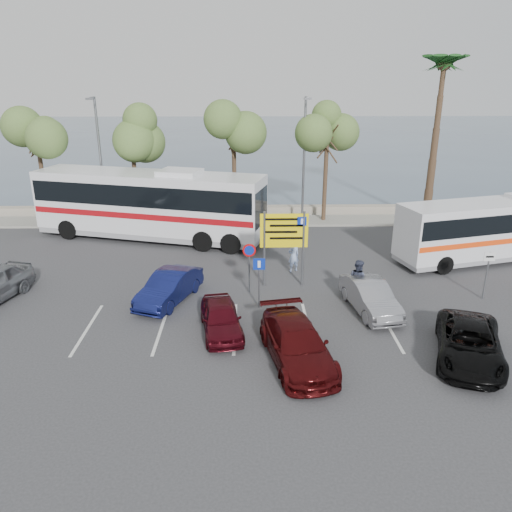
{
  "coord_description": "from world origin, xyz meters",
  "views": [
    {
      "loc": [
        -0.7,
        -18.55,
        9.4
      ],
      "look_at": [
        -0.29,
        3.0,
        1.55
      ],
      "focal_mm": 35.0,
      "sensor_mm": 36.0,
      "label": 1
    }
  ],
  "objects_px": {
    "car_red": "(221,318)",
    "pedestrian_near": "(294,256)",
    "car_maroon": "(297,344)",
    "suv_black": "(470,343)",
    "street_lamp_left": "(100,155)",
    "car_blue": "(169,287)",
    "car_silver_b": "(370,297)",
    "pedestrian_far": "(358,280)",
    "coach_bus_right": "(497,231)",
    "street_lamp_right": "(304,155)",
    "coach_bus_left": "(150,207)",
    "direction_sign": "(284,236)"
  },
  "relations": [
    {
      "from": "street_lamp_left",
      "to": "car_red",
      "type": "distance_m",
      "value": 17.5
    },
    {
      "from": "street_lamp_right",
      "to": "coach_bus_right",
      "type": "distance_m",
      "value": 12.25
    },
    {
      "from": "car_red",
      "to": "pedestrian_far",
      "type": "relative_size",
      "value": 1.95
    },
    {
      "from": "street_lamp_left",
      "to": "pedestrian_near",
      "type": "relative_size",
      "value": 4.89
    },
    {
      "from": "coach_bus_right",
      "to": "car_blue",
      "type": "xyz_separation_m",
      "value": [
        -16.7,
        -5.0,
        -0.93
      ]
    },
    {
      "from": "suv_black",
      "to": "car_red",
      "type": "bearing_deg",
      "value": -174.32
    },
    {
      "from": "suv_black",
      "to": "coach_bus_right",
      "type": "bearing_deg",
      "value": 80.25
    },
    {
      "from": "coach_bus_right",
      "to": "car_blue",
      "type": "distance_m",
      "value": 17.45
    },
    {
      "from": "suv_black",
      "to": "car_silver_b",
      "type": "distance_m",
      "value": 4.63
    },
    {
      "from": "car_blue",
      "to": "car_maroon",
      "type": "bearing_deg",
      "value": -23.63
    },
    {
      "from": "car_blue",
      "to": "suv_black",
      "type": "xyz_separation_m",
      "value": [
        11.11,
        -5.0,
        -0.03
      ]
    },
    {
      "from": "car_silver_b",
      "to": "direction_sign",
      "type": "bearing_deg",
      "value": 130.78
    },
    {
      "from": "direction_sign",
      "to": "suv_black",
      "type": "height_order",
      "value": "direction_sign"
    },
    {
      "from": "coach_bus_left",
      "to": "street_lamp_right",
      "type": "bearing_deg",
      "value": 17.63
    },
    {
      "from": "car_maroon",
      "to": "car_silver_b",
      "type": "relative_size",
      "value": 1.19
    },
    {
      "from": "car_silver_b",
      "to": "coach_bus_left",
      "type": "bearing_deg",
      "value": 127.44
    },
    {
      "from": "coach_bus_right",
      "to": "car_silver_b",
      "type": "xyz_separation_m",
      "value": [
        -8.13,
        -6.14,
        -0.95
      ]
    },
    {
      "from": "car_maroon",
      "to": "suv_black",
      "type": "xyz_separation_m",
      "value": [
        6.0,
        0.0,
        -0.05
      ]
    },
    {
      "from": "street_lamp_right",
      "to": "car_blue",
      "type": "bearing_deg",
      "value": -120.62
    },
    {
      "from": "suv_black",
      "to": "pedestrian_near",
      "type": "bearing_deg",
      "value": 141.63
    },
    {
      "from": "coach_bus_left",
      "to": "car_silver_b",
      "type": "bearing_deg",
      "value": -42.8
    },
    {
      "from": "pedestrian_far",
      "to": "suv_black",
      "type": "bearing_deg",
      "value": 174.92
    },
    {
      "from": "street_lamp_left",
      "to": "car_maroon",
      "type": "height_order",
      "value": "street_lamp_left"
    },
    {
      "from": "car_red",
      "to": "suv_black",
      "type": "relative_size",
      "value": 0.79
    },
    {
      "from": "car_maroon",
      "to": "pedestrian_far",
      "type": "relative_size",
      "value": 2.55
    },
    {
      "from": "car_silver_b",
      "to": "pedestrian_far",
      "type": "bearing_deg",
      "value": 93.42
    },
    {
      "from": "direction_sign",
      "to": "coach_bus_left",
      "type": "relative_size",
      "value": 0.26
    },
    {
      "from": "street_lamp_left",
      "to": "car_silver_b",
      "type": "bearing_deg",
      "value": -42.32
    },
    {
      "from": "street_lamp_right",
      "to": "car_silver_b",
      "type": "bearing_deg",
      "value": -83.72
    },
    {
      "from": "car_blue",
      "to": "car_red",
      "type": "xyz_separation_m",
      "value": [
        2.4,
        -2.87,
        -0.05
      ]
    },
    {
      "from": "car_blue",
      "to": "suv_black",
      "type": "bearing_deg",
      "value": -3.5
    },
    {
      "from": "street_lamp_left",
      "to": "street_lamp_right",
      "type": "height_order",
      "value": "same"
    },
    {
      "from": "car_blue",
      "to": "pedestrian_far",
      "type": "bearing_deg",
      "value": 21.23
    },
    {
      "from": "coach_bus_right",
      "to": "car_maroon",
      "type": "relative_size",
      "value": 2.4
    },
    {
      "from": "direction_sign",
      "to": "coach_bus_right",
      "type": "relative_size",
      "value": 0.32
    },
    {
      "from": "direction_sign",
      "to": "pedestrian_far",
      "type": "distance_m",
      "value": 3.86
    },
    {
      "from": "car_maroon",
      "to": "suv_black",
      "type": "bearing_deg",
      "value": -10.97
    },
    {
      "from": "street_lamp_left",
      "to": "coach_bus_left",
      "type": "distance_m",
      "value": 5.31
    },
    {
      "from": "pedestrian_far",
      "to": "car_silver_b",
      "type": "bearing_deg",
      "value": 158.89
    },
    {
      "from": "car_maroon",
      "to": "street_lamp_left",
      "type": "bearing_deg",
      "value": 111.9
    },
    {
      "from": "direction_sign",
      "to": "car_red",
      "type": "distance_m",
      "value": 5.62
    },
    {
      "from": "car_red",
      "to": "pedestrian_near",
      "type": "height_order",
      "value": "pedestrian_near"
    },
    {
      "from": "coach_bus_left",
      "to": "car_maroon",
      "type": "bearing_deg",
      "value": -61.82
    },
    {
      "from": "street_lamp_left",
      "to": "pedestrian_far",
      "type": "relative_size",
      "value": 4.33
    },
    {
      "from": "direction_sign",
      "to": "coach_bus_left",
      "type": "bearing_deg",
      "value": 135.78
    },
    {
      "from": "street_lamp_left",
      "to": "car_blue",
      "type": "distance_m",
      "value": 13.95
    },
    {
      "from": "street_lamp_right",
      "to": "car_red",
      "type": "height_order",
      "value": "street_lamp_right"
    },
    {
      "from": "coach_bus_right",
      "to": "street_lamp_right",
      "type": "bearing_deg",
      "value": 143.78
    },
    {
      "from": "direction_sign",
      "to": "car_maroon",
      "type": "bearing_deg",
      "value": -90.04
    },
    {
      "from": "car_blue",
      "to": "pedestrian_far",
      "type": "height_order",
      "value": "pedestrian_far"
    }
  ]
}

